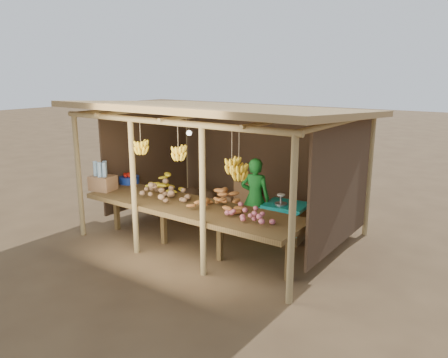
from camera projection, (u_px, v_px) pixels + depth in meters
The scene contains 13 objects.
ground at pixel (224, 234), 8.00m from camera, with size 60.00×60.00×0.00m, color brown.
stall_structure at pixel (226, 130), 7.53m from camera, with size 4.70×3.50×2.43m.
counter at pixel (190, 209), 7.08m from camera, with size 3.90×1.05×0.80m.
potato_heap at pixel (163, 189), 7.38m from camera, with size 0.94×0.57×0.36m, color #926C4B, non-canonical shape.
sweet_potato_heap at pixel (218, 199), 6.77m from camera, with size 0.88×0.53×0.35m, color #A7622B, non-canonical shape.
onion_heap at pixel (247, 209), 6.29m from camera, with size 0.81×0.48×0.36m, color #C05D69, non-canonical shape.
banana_pile at pixel (163, 181), 7.90m from camera, with size 0.64×0.38×0.35m, color yellow, non-canonical shape.
tomato_basin at pixel (129, 179), 8.46m from camera, with size 0.38×0.38×0.20m.
bottle_box at pixel (103, 179), 7.93m from camera, with size 0.48×0.41×0.53m.
vendor at pixel (255, 198), 7.76m from camera, with size 0.53×0.35×1.45m, color #1B7B28.
tarp_crate at pixel (285, 220), 7.71m from camera, with size 0.78×0.69×0.85m.
carton_stack at pixel (241, 199), 9.12m from camera, with size 0.94×0.37×0.71m.
burlap_sacks at pixel (200, 200), 9.21m from camera, with size 0.88×0.46×0.62m.
Camera 1 is at (4.37, -6.13, 2.90)m, focal length 35.00 mm.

